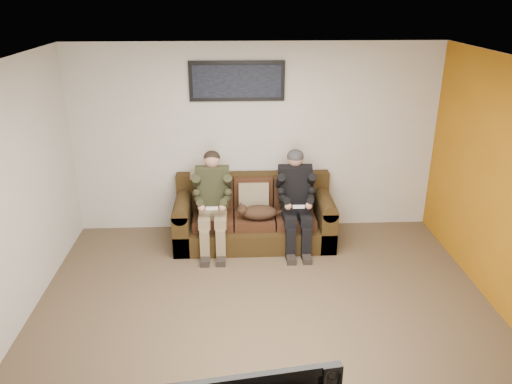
{
  "coord_description": "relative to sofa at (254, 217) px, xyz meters",
  "views": [
    {
      "loc": [
        -0.31,
        -4.34,
        3.2
      ],
      "look_at": [
        -0.05,
        1.2,
        0.95
      ],
      "focal_mm": 35.0,
      "sensor_mm": 36.0,
      "label": 1
    }
  ],
  "objects": [
    {
      "name": "cat",
      "position": [
        0.04,
        -0.27,
        0.2
      ],
      "size": [
        0.66,
        0.26,
        0.24
      ],
      "color": "#442A1A",
      "rests_on": "sofa"
    },
    {
      "name": "floor",
      "position": [
        0.05,
        -1.83,
        -0.33
      ],
      "size": [
        5.0,
        5.0,
        0.0
      ],
      "primitive_type": "plane",
      "color": "brown",
      "rests_on": "ground"
    },
    {
      "name": "person_right",
      "position": [
        0.54,
        -0.18,
        0.39
      ],
      "size": [
        0.51,
        0.86,
        1.29
      ],
      "color": "black",
      "rests_on": "sofa"
    },
    {
      "name": "person_left",
      "position": [
        -0.54,
        -0.18,
        0.39
      ],
      "size": [
        0.51,
        0.87,
        1.28
      ],
      "color": "#837052",
      "rests_on": "sofa"
    },
    {
      "name": "throw_pillow",
      "position": [
        -0.0,
        0.04,
        0.29
      ],
      "size": [
        0.4,
        0.19,
        0.4
      ],
      "primitive_type": "cube",
      "rotation": [
        -0.21,
        0.0,
        0.0
      ],
      "color": "#837456",
      "rests_on": "sofa"
    },
    {
      "name": "ceiling",
      "position": [
        0.05,
        -1.83,
        2.27
      ],
      "size": [
        5.0,
        5.0,
        0.0
      ],
      "primitive_type": "plane",
      "rotation": [
        3.14,
        0.0,
        0.0
      ],
      "color": "silver",
      "rests_on": "ground"
    },
    {
      "name": "throw_blanket",
      "position": [
        -0.64,
        0.27,
        0.54
      ],
      "size": [
        0.43,
        0.21,
        0.08
      ],
      "primitive_type": "cube",
      "color": "tan",
      "rests_on": "sofa"
    },
    {
      "name": "wall_back",
      "position": [
        0.05,
        0.42,
        0.97
      ],
      "size": [
        5.0,
        0.0,
        5.0
      ],
      "primitive_type": "plane",
      "rotation": [
        1.57,
        0.0,
        0.0
      ],
      "color": "beige",
      "rests_on": "ground"
    },
    {
      "name": "wall_front",
      "position": [
        0.05,
        -4.08,
        0.97
      ],
      "size": [
        5.0,
        0.0,
        5.0
      ],
      "primitive_type": "plane",
      "rotation": [
        -1.57,
        0.0,
        0.0
      ],
      "color": "beige",
      "rests_on": "ground"
    },
    {
      "name": "sofa",
      "position": [
        0.0,
        0.0,
        0.0
      ],
      "size": [
        2.11,
        0.91,
        0.86
      ],
      "color": "#35250F",
      "rests_on": "ground"
    },
    {
      "name": "framed_poster",
      "position": [
        -0.2,
        0.39,
        1.77
      ],
      "size": [
        1.25,
        0.05,
        0.52
      ],
      "color": "black",
      "rests_on": "wall_back"
    }
  ]
}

